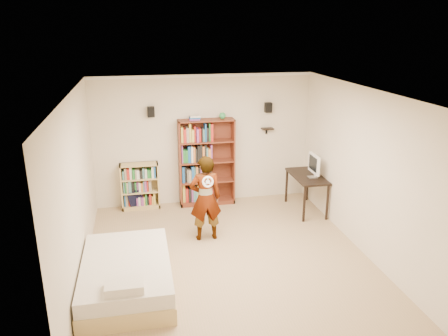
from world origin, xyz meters
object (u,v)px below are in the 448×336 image
Objects in this scene: tall_bookshelf at (207,163)px; computer_desk at (306,193)px; person at (205,198)px; low_bookshelf at (140,186)px; daybed at (126,271)px.

computer_desk is (1.92, -0.76, -0.53)m from tall_bookshelf.
tall_bookshelf reaches higher than person.
low_bookshelf is 0.87× the size of computer_desk.
person is (1.36, 1.33, 0.48)m from daybed.
computer_desk is at bearing -13.32° from low_bookshelf.
computer_desk is 4.16m from daybed.
computer_desk is 0.72× the size of person.
tall_bookshelf is 1.89× the size of low_bookshelf.
person reaches higher than daybed.
low_bookshelf is at bearing -57.82° from person.
tall_bookshelf is 1.18× the size of person.
daybed is 1.26× the size of person.
daybed is (-0.25, -2.94, -0.20)m from low_bookshelf.
low_bookshelf is at bearing 179.05° from tall_bookshelf.
tall_bookshelf reaches higher than daybed.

